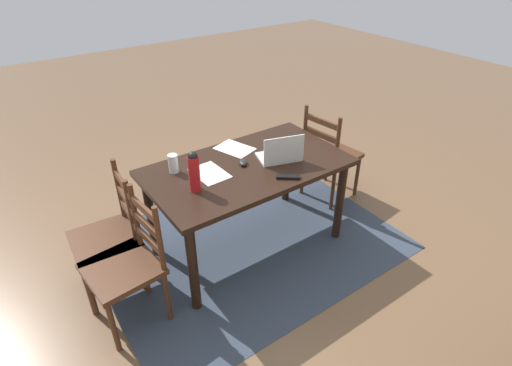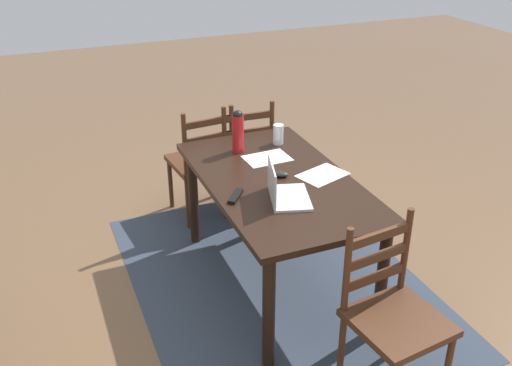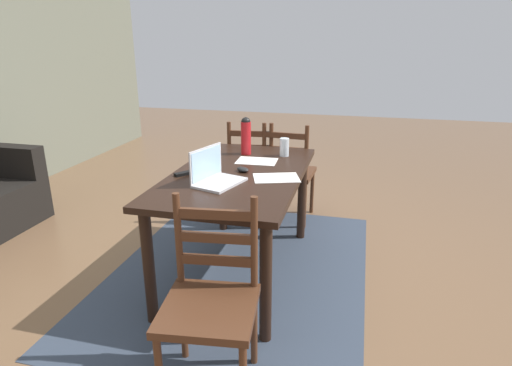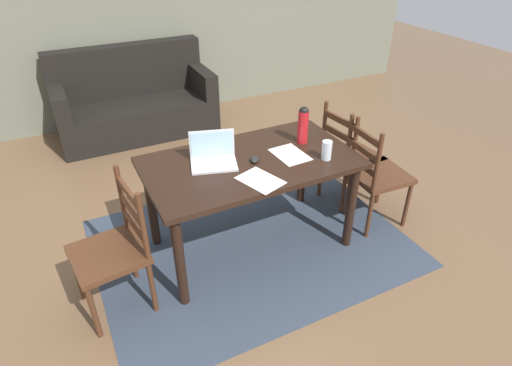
{
  "view_description": "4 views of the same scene",
  "coord_description": "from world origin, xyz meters",
  "px_view_note": "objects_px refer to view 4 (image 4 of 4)",
  "views": [
    {
      "loc": [
        1.51,
        2.26,
        2.33
      ],
      "look_at": [
        -0.0,
        0.11,
        0.67
      ],
      "focal_mm": 28.93,
      "sensor_mm": 36.0,
      "label": 1
    },
    {
      "loc": [
        -2.93,
        1.35,
        2.4
      ],
      "look_at": [
        0.1,
        0.1,
        0.72
      ],
      "focal_mm": 40.91,
      "sensor_mm": 36.0,
      "label": 2
    },
    {
      "loc": [
        -2.7,
        -0.8,
        1.66
      ],
      "look_at": [
        0.14,
        -0.09,
        0.66
      ],
      "focal_mm": 30.04,
      "sensor_mm": 36.0,
      "label": 3
    },
    {
      "loc": [
        -1.17,
        -2.43,
        2.29
      ],
      "look_at": [
        0.12,
        0.15,
        0.46
      ],
      "focal_mm": 30.02,
      "sensor_mm": 36.0,
      "label": 4
    }
  ],
  "objects_px": {
    "dining_table": "(251,172)",
    "laptop": "(213,155)",
    "chair_right_near": "(375,175)",
    "water_bottle": "(303,124)",
    "drinking_glass": "(327,150)",
    "couch": "(135,104)",
    "computer_mouse": "(255,159)",
    "chair_right_far": "(350,157)",
    "tv_remote": "(217,144)",
    "chair_left_near": "(114,251)"
  },
  "relations": [
    {
      "from": "chair_right_far",
      "to": "drinking_glass",
      "type": "xyz_separation_m",
      "value": [
        -0.56,
        -0.4,
        0.39
      ]
    },
    {
      "from": "dining_table",
      "to": "drinking_glass",
      "type": "relative_size",
      "value": 10.89
    },
    {
      "from": "dining_table",
      "to": "chair_right_far",
      "type": "relative_size",
      "value": 1.62
    },
    {
      "from": "laptop",
      "to": "tv_remote",
      "type": "distance_m",
      "value": 0.27
    },
    {
      "from": "laptop",
      "to": "water_bottle",
      "type": "distance_m",
      "value": 0.74
    },
    {
      "from": "chair_right_near",
      "to": "dining_table",
      "type": "bearing_deg",
      "value": 170.79
    },
    {
      "from": "chair_right_far",
      "to": "laptop",
      "type": "xyz_separation_m",
      "value": [
        -1.31,
        -0.08,
        0.37
      ]
    },
    {
      "from": "dining_table",
      "to": "water_bottle",
      "type": "height_order",
      "value": "water_bottle"
    },
    {
      "from": "dining_table",
      "to": "drinking_glass",
      "type": "xyz_separation_m",
      "value": [
        0.5,
        -0.23,
        0.17
      ]
    },
    {
      "from": "chair_right_near",
      "to": "chair_left_near",
      "type": "bearing_deg",
      "value": 179.93
    },
    {
      "from": "chair_left_near",
      "to": "couch",
      "type": "distance_m",
      "value": 2.82
    },
    {
      "from": "dining_table",
      "to": "computer_mouse",
      "type": "bearing_deg",
      "value": -54.85
    },
    {
      "from": "laptop",
      "to": "dining_table",
      "type": "bearing_deg",
      "value": -18.93
    },
    {
      "from": "chair_right_near",
      "to": "couch",
      "type": "distance_m",
      "value": 3.04
    },
    {
      "from": "laptop",
      "to": "computer_mouse",
      "type": "bearing_deg",
      "value": -22.76
    },
    {
      "from": "dining_table",
      "to": "couch",
      "type": "distance_m",
      "value": 2.59
    },
    {
      "from": "chair_right_near",
      "to": "drinking_glass",
      "type": "relative_size",
      "value": 6.74
    },
    {
      "from": "chair_right_far",
      "to": "computer_mouse",
      "type": "bearing_deg",
      "value": -169.24
    },
    {
      "from": "computer_mouse",
      "to": "couch",
      "type": "bearing_deg",
      "value": 129.52
    },
    {
      "from": "dining_table",
      "to": "chair_right_far",
      "type": "xyz_separation_m",
      "value": [
        1.06,
        0.17,
        -0.21
      ]
    },
    {
      "from": "water_bottle",
      "to": "drinking_glass",
      "type": "bearing_deg",
      "value": -87.16
    },
    {
      "from": "dining_table",
      "to": "laptop",
      "type": "bearing_deg",
      "value": 161.07
    },
    {
      "from": "chair_left_near",
      "to": "chair_right_far",
      "type": "xyz_separation_m",
      "value": [
        2.11,
        0.34,
        0.0
      ]
    },
    {
      "from": "dining_table",
      "to": "laptop",
      "type": "xyz_separation_m",
      "value": [
        -0.25,
        0.09,
        0.16
      ]
    },
    {
      "from": "water_bottle",
      "to": "laptop",
      "type": "bearing_deg",
      "value": 179.24
    },
    {
      "from": "chair_right_near",
      "to": "laptop",
      "type": "relative_size",
      "value": 2.57
    },
    {
      "from": "dining_table",
      "to": "water_bottle",
      "type": "distance_m",
      "value": 0.55
    },
    {
      "from": "chair_right_near",
      "to": "drinking_glass",
      "type": "xyz_separation_m",
      "value": [
        -0.56,
        -0.06,
        0.39
      ]
    },
    {
      "from": "water_bottle",
      "to": "chair_right_near",
      "type": "bearing_deg",
      "value": -23.42
    },
    {
      "from": "computer_mouse",
      "to": "dining_table",
      "type": "bearing_deg",
      "value": 157.45
    },
    {
      "from": "chair_right_near",
      "to": "computer_mouse",
      "type": "bearing_deg",
      "value": 172.11
    },
    {
      "from": "tv_remote",
      "to": "computer_mouse",
      "type": "bearing_deg",
      "value": -118.84
    },
    {
      "from": "tv_remote",
      "to": "laptop",
      "type": "bearing_deg",
      "value": -168.72
    },
    {
      "from": "tv_remote",
      "to": "dining_table",
      "type": "bearing_deg",
      "value": -119.98
    },
    {
      "from": "laptop",
      "to": "tv_remote",
      "type": "relative_size",
      "value": 2.18
    },
    {
      "from": "laptop",
      "to": "drinking_glass",
      "type": "relative_size",
      "value": 2.63
    },
    {
      "from": "chair_right_far",
      "to": "couch",
      "type": "distance_m",
      "value": 2.74
    },
    {
      "from": "laptop",
      "to": "computer_mouse",
      "type": "height_order",
      "value": "laptop"
    },
    {
      "from": "chair_left_near",
      "to": "laptop",
      "type": "relative_size",
      "value": 2.57
    },
    {
      "from": "computer_mouse",
      "to": "chair_right_near",
      "type": "bearing_deg",
      "value": 24.41
    },
    {
      "from": "water_bottle",
      "to": "tv_remote",
      "type": "bearing_deg",
      "value": 157.9
    },
    {
      "from": "dining_table",
      "to": "laptop",
      "type": "relative_size",
      "value": 4.15
    },
    {
      "from": "chair_right_far",
      "to": "water_bottle",
      "type": "bearing_deg",
      "value": -170.83
    },
    {
      "from": "water_bottle",
      "to": "drinking_glass",
      "type": "distance_m",
      "value": 0.32
    },
    {
      "from": "chair_right_near",
      "to": "tv_remote",
      "type": "relative_size",
      "value": 5.59
    },
    {
      "from": "couch",
      "to": "laptop",
      "type": "xyz_separation_m",
      "value": [
        0.05,
        -2.46,
        0.48
      ]
    },
    {
      "from": "couch",
      "to": "laptop",
      "type": "distance_m",
      "value": 2.51
    },
    {
      "from": "chair_right_near",
      "to": "couch",
      "type": "height_order",
      "value": "couch"
    },
    {
      "from": "dining_table",
      "to": "chair_right_near",
      "type": "height_order",
      "value": "chair_right_near"
    },
    {
      "from": "chair_right_near",
      "to": "water_bottle",
      "type": "distance_m",
      "value": 0.78
    }
  ]
}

